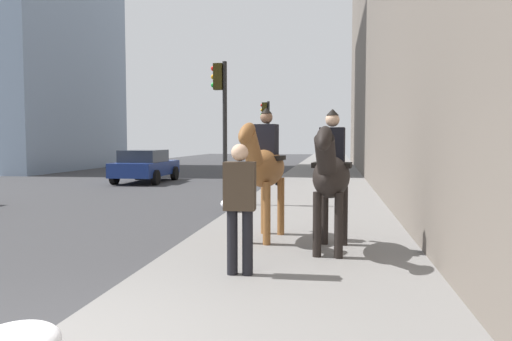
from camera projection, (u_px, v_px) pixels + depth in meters
The scene contains 7 objects.
mounted_horse_near at pixel (264, 166), 8.23m from camera, with size 2.15×0.78×2.32m.
mounted_horse_far at pixel (331, 174), 7.33m from camera, with size 2.15×0.71×2.24m.
pedestrian_greeting at pixel (240, 200), 6.09m from camera, with size 0.28×0.41×1.70m.
car_mid_lane at pixel (145, 165), 20.91m from camera, with size 4.14×2.10×1.44m.
traffic_light_near_curb at pixel (222, 111), 12.74m from camera, with size 0.20×0.44×3.97m.
traffic_light_far_curb at pixel (266, 127), 22.29m from camera, with size 0.20×0.44×3.69m.
snow_pile_far at pixel (235, 203), 11.84m from camera, with size 0.95×0.73×0.33m, color white.
Camera 1 is at (-3.18, -2.58, 1.87)m, focal length 33.17 mm.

